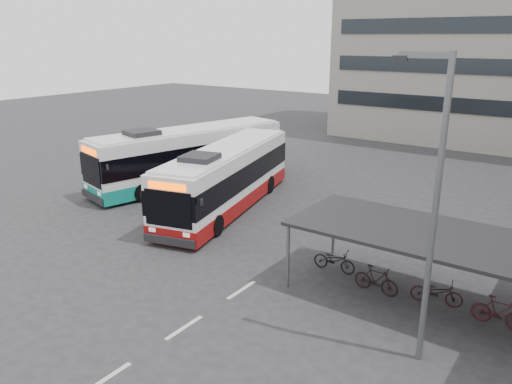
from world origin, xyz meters
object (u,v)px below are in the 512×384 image
Objects in this scene: bus_main at (227,178)px; pedestrian at (208,206)px; bus_teal at (190,156)px; lamp_post at (432,197)px.

bus_main reaches higher than pedestrian.
bus_teal is 1.53× the size of lamp_post.
bus_teal reaches higher than bus_main.
bus_main is 2.33m from pedestrian.
bus_main is 7.97× the size of pedestrian.
bus_teal is 6.84m from pedestrian.
pedestrian is 13.70m from lamp_post.
bus_teal is 8.42× the size of pedestrian.
pedestrian is (5.19, -4.35, -0.96)m from bus_teal.
bus_teal is (-4.71, 2.24, 0.09)m from bus_main.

